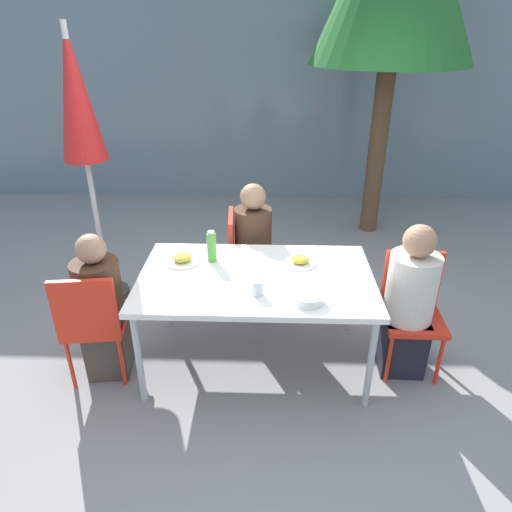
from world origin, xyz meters
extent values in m
plane|color=gray|center=(0.00, 0.00, 0.00)|extent=(24.00, 24.00, 0.00)
cube|color=slate|center=(0.00, 3.71, 1.50)|extent=(10.00, 0.20, 3.00)
cube|color=white|center=(0.00, 0.00, 0.71)|extent=(1.59, 0.97, 0.04)
cylinder|color=#B7B7B7|center=(-0.74, -0.43, 0.34)|extent=(0.04, 0.04, 0.69)
cylinder|color=#B7B7B7|center=(0.74, -0.43, 0.34)|extent=(0.04, 0.04, 0.69)
cylinder|color=#B7B7B7|center=(-0.74, 0.43, 0.34)|extent=(0.04, 0.04, 0.69)
cylinder|color=#B7B7B7|center=(0.74, 0.43, 0.34)|extent=(0.04, 0.04, 0.69)
cube|color=red|center=(-1.10, -0.14, 0.41)|extent=(0.45, 0.45, 0.04)
cube|color=red|center=(-1.07, -0.32, 0.64)|extent=(0.40, 0.09, 0.42)
cylinder|color=red|center=(-1.29, 0.01, 0.20)|extent=(0.03, 0.03, 0.39)
cylinder|color=red|center=(-0.95, 0.05, 0.20)|extent=(0.03, 0.03, 0.39)
cylinder|color=red|center=(-1.24, -0.33, 0.20)|extent=(0.03, 0.03, 0.39)
cylinder|color=red|center=(-0.91, -0.29, 0.20)|extent=(0.03, 0.03, 0.39)
cube|color=#473D33|center=(-1.05, -0.13, 0.22)|extent=(0.31, 0.31, 0.43)
cylinder|color=#472D1E|center=(-1.05, -0.13, 0.66)|extent=(0.31, 0.31, 0.45)
sphere|color=#9E7556|center=(-1.05, -0.13, 0.98)|extent=(0.19, 0.19, 0.19)
cube|color=red|center=(1.10, -0.03, 0.41)|extent=(0.41, 0.41, 0.04)
cube|color=red|center=(1.10, 0.15, 0.64)|extent=(0.40, 0.05, 0.42)
cylinder|color=red|center=(1.26, -0.21, 0.20)|extent=(0.03, 0.03, 0.39)
cylinder|color=red|center=(0.92, -0.20, 0.20)|extent=(0.03, 0.03, 0.39)
cylinder|color=red|center=(1.27, 0.13, 0.20)|extent=(0.03, 0.03, 0.39)
cylinder|color=red|center=(0.93, 0.14, 0.20)|extent=(0.03, 0.03, 0.39)
cube|color=black|center=(1.05, -0.03, 0.22)|extent=(0.31, 0.31, 0.43)
cylinder|color=beige|center=(1.05, -0.03, 0.67)|extent=(0.33, 0.33, 0.48)
sphere|color=#9E7556|center=(1.05, -0.03, 1.02)|extent=(0.21, 0.21, 0.21)
cube|color=red|center=(-0.05, 0.79, 0.41)|extent=(0.43, 0.43, 0.04)
cube|color=red|center=(-0.23, 0.77, 0.64)|extent=(0.06, 0.40, 0.42)
cylinder|color=red|center=(0.11, 0.97, 0.20)|extent=(0.03, 0.03, 0.39)
cylinder|color=red|center=(0.13, 0.63, 0.20)|extent=(0.03, 0.03, 0.39)
cylinder|color=red|center=(-0.23, 0.94, 0.20)|extent=(0.03, 0.03, 0.39)
cylinder|color=red|center=(-0.21, 0.60, 0.20)|extent=(0.03, 0.03, 0.39)
cube|color=black|center=(-0.05, 0.74, 0.22)|extent=(0.29, 0.29, 0.43)
cylinder|color=#472D1E|center=(-0.05, 0.74, 0.68)|extent=(0.31, 0.31, 0.49)
sphere|color=#9E7556|center=(-0.05, 0.74, 1.03)|extent=(0.21, 0.21, 0.21)
cylinder|color=#333333|center=(-1.39, 0.87, 0.03)|extent=(0.36, 0.36, 0.05)
cylinder|color=#BCBCBC|center=(-1.39, 0.87, 1.14)|extent=(0.04, 0.04, 2.28)
cone|color=red|center=(-1.39, 0.87, 1.78)|extent=(0.35, 0.35, 1.00)
cylinder|color=white|center=(0.31, 0.18, 0.73)|extent=(0.23, 0.23, 0.01)
ellipsoid|color=gold|center=(0.31, 0.18, 0.76)|extent=(0.12, 0.12, 0.05)
cylinder|color=white|center=(-0.53, 0.17, 0.73)|extent=(0.24, 0.24, 0.01)
ellipsoid|color=gold|center=(-0.53, 0.17, 0.77)|extent=(0.13, 0.13, 0.05)
cylinder|color=#51A338|center=(-0.32, 0.21, 0.83)|extent=(0.07, 0.07, 0.21)
cylinder|color=white|center=(-0.32, 0.21, 0.95)|extent=(0.05, 0.05, 0.02)
cylinder|color=silver|center=(0.02, -0.24, 0.78)|extent=(0.07, 0.07, 0.10)
cylinder|color=white|center=(0.33, -0.32, 0.75)|extent=(0.19, 0.19, 0.06)
cylinder|color=brown|center=(1.29, 2.49, 0.93)|extent=(0.20, 0.20, 1.86)
camera|label=1|loc=(0.09, -2.69, 2.25)|focal=32.00mm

